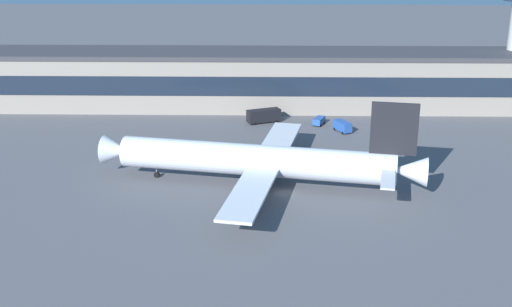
% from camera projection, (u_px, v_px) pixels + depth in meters
% --- Properties ---
extents(ground_plane, '(600.00, 600.00, 0.00)m').
position_uv_depth(ground_plane, '(286.00, 192.00, 123.73)').
color(ground_plane, '#56565B').
extents(terminal_building, '(182.99, 17.57, 15.24)m').
position_uv_depth(terminal_building, '(281.00, 79.00, 178.39)').
color(terminal_building, gray).
rests_on(terminal_building, ground_plane).
extents(airliner, '(62.30, 53.41, 17.64)m').
position_uv_depth(airliner, '(260.00, 161.00, 125.28)').
color(airliner, silver).
rests_on(airliner, ground_plane).
extents(belt_loader, '(4.49, 6.65, 1.95)m').
position_uv_depth(belt_loader, '(385.00, 117.00, 167.11)').
color(belt_loader, '#2651A5').
rests_on(belt_loader, ground_plane).
extents(fuel_truck, '(8.83, 5.80, 3.35)m').
position_uv_depth(fuel_truck, '(263.00, 115.00, 166.15)').
color(fuel_truck, black).
rests_on(fuel_truck, ground_plane).
extents(follow_me_car, '(3.44, 4.79, 1.85)m').
position_uv_depth(follow_me_car, '(319.00, 121.00, 164.63)').
color(follow_me_car, '#2651A5').
rests_on(follow_me_car, ground_plane).
extents(crew_van, '(4.31, 5.63, 2.55)m').
position_uv_depth(crew_van, '(342.00, 126.00, 159.09)').
color(crew_van, '#2651A5').
rests_on(crew_van, ground_plane).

